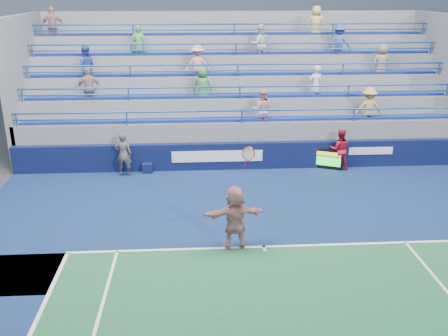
{
  "coord_description": "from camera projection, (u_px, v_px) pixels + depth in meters",
  "views": [
    {
      "loc": [
        -1.9,
        -12.36,
        6.92
      ],
      "look_at": [
        -0.97,
        2.5,
        1.5
      ],
      "focal_mm": 40.0,
      "sensor_mm": 36.0,
      "label": 1
    }
  ],
  "objects": [
    {
      "name": "bleacher_stand",
      "position": [
        234.0,
        110.0,
        23.18
      ],
      "size": [
        18.0,
        5.6,
        6.13
      ],
      "color": "slate",
      "rests_on": "ground"
    },
    {
      "name": "ball_girl",
      "position": [
        340.0,
        149.0,
        19.86
      ],
      "size": [
        0.9,
        0.76,
        1.65
      ],
      "primitive_type": "imported",
      "rotation": [
        0.0,
        0.0,
        2.95
      ],
      "color": "#B01428",
      "rests_on": "ground"
    },
    {
      "name": "tennis_player",
      "position": [
        235.0,
        217.0,
        13.77
      ],
      "size": [
        1.77,
        0.76,
        2.97
      ],
      "color": "silver",
      "rests_on": "ground"
    },
    {
      "name": "line_judge",
      "position": [
        123.0,
        154.0,
        19.15
      ],
      "size": [
        0.64,
        0.42,
        1.74
      ],
      "primitive_type": "imported",
      "rotation": [
        0.0,
        0.0,
        3.13
      ],
      "color": "#141A38",
      "rests_on": "ground"
    },
    {
      "name": "serve_speed_board",
      "position": [
        328.0,
        159.0,
        19.98
      ],
      "size": [
        1.13,
        0.59,
        0.82
      ],
      "color": "black",
      "rests_on": "ground"
    },
    {
      "name": "ground",
      "position": [
        264.0,
        247.0,
        14.07
      ],
      "size": [
        120.0,
        120.0,
        0.0
      ],
      "primitive_type": "plane",
      "color": "#333538"
    },
    {
      "name": "judge_chair",
      "position": [
        148.0,
        167.0,
        19.67
      ],
      "size": [
        0.41,
        0.41,
        0.7
      ],
      "color": "#0C153B",
      "rests_on": "ground"
    },
    {
      "name": "sponsor_wall",
      "position": [
        242.0,
        156.0,
        19.98
      ],
      "size": [
        18.0,
        0.32,
        1.1
      ],
      "color": "#0B133C",
      "rests_on": "ground"
    }
  ]
}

